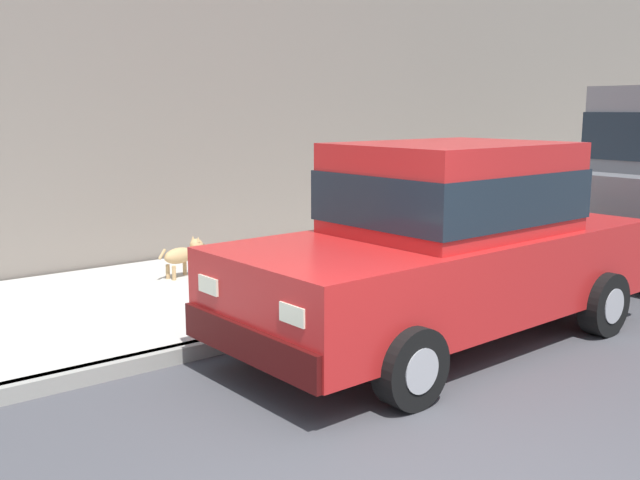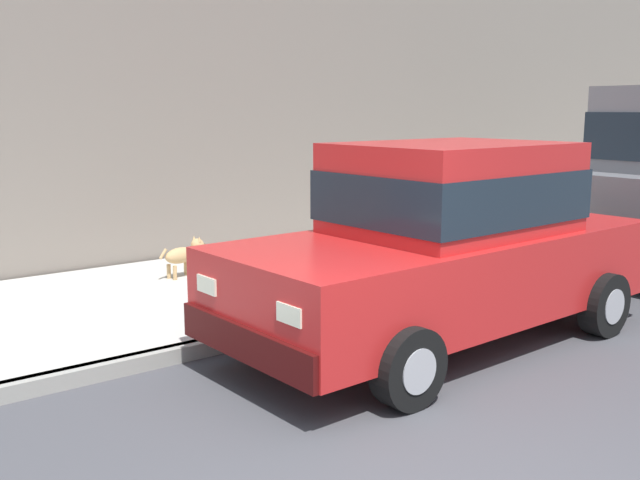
{
  "view_description": "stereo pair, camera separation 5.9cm",
  "coord_description": "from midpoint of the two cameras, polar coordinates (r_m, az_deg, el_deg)",
  "views": [
    {
      "loc": [
        2.44,
        -2.87,
        2.24
      ],
      "look_at": [
        -3.53,
        1.79,
        0.85
      ],
      "focal_mm": 40.46,
      "sensor_mm": 36.0,
      "label": 1
    },
    {
      "loc": [
        2.48,
        -2.82,
        2.24
      ],
      "look_at": [
        -3.53,
        1.79,
        0.85
      ],
      "focal_mm": 40.46,
      "sensor_mm": 36.0,
      "label": 2
    }
  ],
  "objects": [
    {
      "name": "curb",
      "position": [
        6.69,
        -10.79,
        -8.7
      ],
      "size": [
        0.16,
        64.0,
        0.14
      ],
      "primitive_type": "cube",
      "color": "gray",
      "rests_on": "ground"
    },
    {
      "name": "sidewalk",
      "position": [
        8.27,
        -16.54,
        -5.25
      ],
      "size": [
        3.6,
        64.0,
        0.14
      ],
      "primitive_type": "cube",
      "color": "#B7B5AD",
      "rests_on": "ground"
    },
    {
      "name": "car_red_sedan",
      "position": [
        6.98,
        9.73,
        -0.13
      ],
      "size": [
        2.14,
        4.66,
        1.92
      ],
      "color": "red",
      "rests_on": "ground"
    },
    {
      "name": "dog_tan",
      "position": [
        9.24,
        -10.96,
        -1.11
      ],
      "size": [
        0.3,
        0.75,
        0.49
      ],
      "color": "tan",
      "rests_on": "sidewalk"
    },
    {
      "name": "fire_hydrant",
      "position": [
        8.84,
        7.05,
        -1.19
      ],
      "size": [
        0.34,
        0.24,
        0.72
      ],
      "color": "gold",
      "rests_on": "sidewalk"
    },
    {
      "name": "building_facade",
      "position": [
        12.99,
        4.77,
        11.15
      ],
      "size": [
        0.5,
        20.0,
        4.84
      ],
      "primitive_type": "cube",
      "color": "slate",
      "rests_on": "ground"
    }
  ]
}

